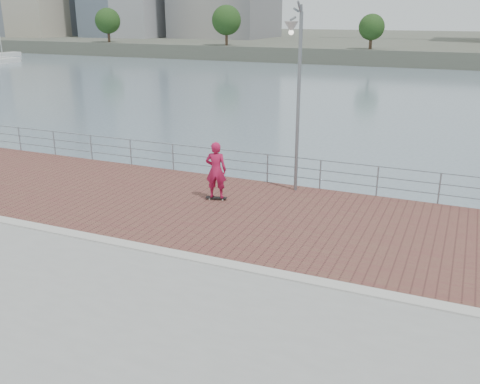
% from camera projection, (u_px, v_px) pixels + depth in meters
% --- Properties ---
extents(water, '(400.00, 400.00, 0.00)m').
position_uv_depth(water, '(211.00, 328.00, 14.57)').
color(water, slate).
rests_on(water, ground).
extents(brick_lane, '(40.00, 6.80, 0.02)m').
position_uv_depth(brick_lane, '(260.00, 215.00, 17.05)').
color(brick_lane, brown).
rests_on(brick_lane, seawall).
extents(curb, '(40.00, 0.40, 0.06)m').
position_uv_depth(curb, '(210.00, 261.00, 13.91)').
color(curb, '#B7B5AD').
rests_on(curb, seawall).
extents(far_shore, '(320.00, 95.00, 2.50)m').
position_uv_depth(far_shore, '(451.00, 44.00, 120.65)').
color(far_shore, '#4C5142').
rests_on(far_shore, ground).
extents(guardrail, '(39.06, 0.06, 1.13)m').
position_uv_depth(guardrail, '(293.00, 168.00, 19.79)').
color(guardrail, '#8C9EA8').
rests_on(guardrail, brick_lane).
extents(street_lamp, '(0.45, 1.32, 6.22)m').
position_uv_depth(street_lamp, '(295.00, 68.00, 17.66)').
color(street_lamp, slate).
rests_on(street_lamp, brick_lane).
extents(skateboard, '(0.75, 0.36, 0.08)m').
position_uv_depth(skateboard, '(216.00, 198.00, 18.44)').
color(skateboard, black).
rests_on(skateboard, brick_lane).
extents(skateboarder, '(0.81, 0.63, 1.96)m').
position_uv_depth(skateboarder, '(216.00, 170.00, 18.12)').
color(skateboarder, '#AA1641').
rests_on(skateboarder, skateboard).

